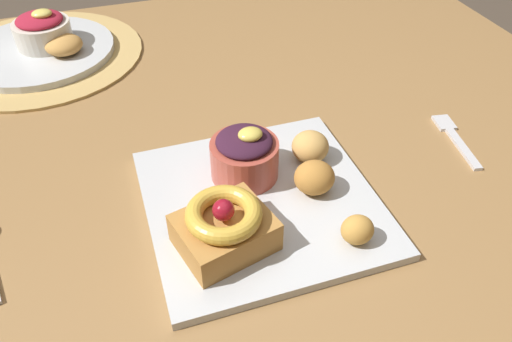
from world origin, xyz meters
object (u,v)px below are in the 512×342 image
object	(u,v)px
cake_slice	(224,227)
fritter_front	(357,230)
back_plate	(38,51)
back_pastry	(64,45)
back_ramekin	(42,30)
berry_ramekin	(245,155)
fritter_back	(310,147)
fork	(454,137)
front_plate	(261,202)
fritter_middle	(314,177)

from	to	relation	value
cake_slice	fritter_front	xyz separation A→B (m)	(0.14, -0.04, -0.01)
back_plate	back_pastry	bearing A→B (deg)	-36.12
back_ramekin	back_pastry	world-z (taller)	back_ramekin
berry_ramekin	back_plate	xyz separation A→B (m)	(-0.25, 0.44, -0.03)
fritter_front	back_pastry	distance (m)	0.62
fritter_back	fork	world-z (taller)	fritter_back
berry_ramekin	back_ramekin	world-z (taller)	same
cake_slice	back_ramekin	distance (m)	0.58
front_plate	fritter_front	size ratio (longest dim) A/B	7.38
back_ramekin	fork	xyz separation A→B (m)	(0.55, -0.45, -0.04)
berry_ramekin	fritter_front	size ratio (longest dim) A/B	2.31
front_plate	fritter_middle	xyz separation A→B (m)	(0.07, -0.01, 0.03)
back_ramekin	front_plate	bearing A→B (deg)	-63.93
fritter_middle	fork	world-z (taller)	fritter_middle
cake_slice	back_pastry	xyz separation A→B (m)	(-0.15, 0.51, -0.01)
cake_slice	back_pastry	world-z (taller)	cake_slice
cake_slice	fork	world-z (taller)	cake_slice
berry_ramekin	back_ramekin	bearing A→B (deg)	117.99
berry_ramekin	fritter_front	distance (m)	0.17
back_pastry	cake_slice	bearing A→B (deg)	-73.64
berry_ramekin	fritter_back	distance (m)	0.09
berry_ramekin	fork	world-z (taller)	berry_ramekin
back_pastry	fork	size ratio (longest dim) A/B	0.51
front_plate	berry_ramekin	distance (m)	0.06
fritter_front	back_plate	world-z (taller)	fritter_front
front_plate	back_plate	distance (m)	0.55
back_ramekin	cake_slice	bearing A→B (deg)	-71.83
berry_ramekin	back_ramekin	xyz separation A→B (m)	(-0.24, 0.44, 0.00)
back_plate	fork	distance (m)	0.72
berry_ramekin	fritter_back	bearing A→B (deg)	2.02
fritter_back	back_pastry	distance (m)	0.50
front_plate	berry_ramekin	xyz separation A→B (m)	(-0.01, 0.05, 0.04)
cake_slice	fork	size ratio (longest dim) A/B	0.92
berry_ramekin	back_ramekin	distance (m)	0.50
front_plate	fork	xyz separation A→B (m)	(0.31, 0.04, -0.00)
fritter_middle	back_plate	xyz separation A→B (m)	(-0.32, 0.49, -0.02)
fritter_back	fork	bearing A→B (deg)	-2.58
cake_slice	back_ramekin	bearing A→B (deg)	108.17
cake_slice	berry_ramekin	distance (m)	0.12
cake_slice	back_plate	bearing A→B (deg)	110.01
berry_ramekin	fritter_back	size ratio (longest dim) A/B	1.76
fritter_back	berry_ramekin	bearing A→B (deg)	-177.98
fritter_back	back_ramekin	distance (m)	0.55
cake_slice	fritter_middle	distance (m)	0.14
fork	fritter_middle	bearing A→B (deg)	111.08
berry_ramekin	fritter_front	xyz separation A→B (m)	(0.08, -0.15, -0.01)
front_plate	back_ramekin	distance (m)	0.55
back_ramekin	back_pastry	xyz separation A→B (m)	(0.03, -0.04, -0.01)
front_plate	fritter_front	world-z (taller)	fritter_front
berry_ramekin	back_pastry	world-z (taller)	berry_ramekin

